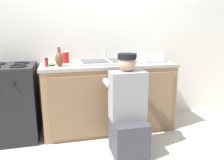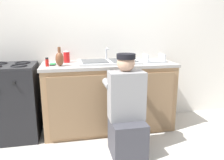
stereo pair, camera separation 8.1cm
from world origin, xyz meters
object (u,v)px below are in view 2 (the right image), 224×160
(stove_range, at_px, (13,101))
(soda_cup_red, at_px, (67,57))
(spice_bottle_red, at_px, (47,62))
(cell_phone, at_px, (53,64))
(sink_double_basin, at_px, (109,62))
(vase_decorative, at_px, (60,59))
(plumber_person, at_px, (127,114))
(dish_rack_tray, at_px, (154,60))

(stove_range, height_order, soda_cup_red, soda_cup_red)
(stove_range, xyz_separation_m, spice_bottle_red, (0.45, -0.09, 0.50))
(stove_range, height_order, cell_phone, stove_range)
(sink_double_basin, distance_m, stove_range, 1.32)
(sink_double_basin, relative_size, vase_decorative, 3.48)
(plumber_person, bearing_deg, stove_range, 152.83)
(plumber_person, height_order, spice_bottle_red, plumber_person)
(soda_cup_red, distance_m, dish_rack_tray, 1.18)
(sink_double_basin, distance_m, soda_cup_red, 0.57)
(sink_double_basin, distance_m, dish_rack_tray, 0.62)
(cell_phone, height_order, vase_decorative, vase_decorative)
(stove_range, xyz_separation_m, vase_decorative, (0.60, -0.10, 0.54))
(soda_cup_red, distance_m, cell_phone, 0.24)
(soda_cup_red, bearing_deg, dish_rack_tray, -8.95)
(stove_range, height_order, vase_decorative, vase_decorative)
(sink_double_basin, relative_size, soda_cup_red, 5.26)
(spice_bottle_red, bearing_deg, soda_cup_red, 48.22)
(soda_cup_red, height_order, vase_decorative, vase_decorative)
(dish_rack_tray, height_order, vase_decorative, vase_decorative)
(stove_range, relative_size, vase_decorative, 4.11)
(stove_range, distance_m, cell_phone, 0.68)
(spice_bottle_red, bearing_deg, dish_rack_tray, 3.19)
(plumber_person, bearing_deg, sink_double_basin, 95.61)
(spice_bottle_red, bearing_deg, plumber_person, -34.24)
(sink_double_basin, height_order, vase_decorative, vase_decorative)
(plumber_person, bearing_deg, soda_cup_red, 126.11)
(vase_decorative, distance_m, spice_bottle_red, 0.16)
(soda_cup_red, bearing_deg, sink_double_basin, -17.14)
(cell_phone, bearing_deg, dish_rack_tray, -1.43)
(sink_double_basin, distance_m, cell_phone, 0.72)
(plumber_person, distance_m, soda_cup_red, 1.16)
(vase_decorative, bearing_deg, soda_cup_red, 72.90)
(sink_double_basin, bearing_deg, cell_phone, 178.59)
(cell_phone, distance_m, vase_decorative, 0.17)
(dish_rack_tray, bearing_deg, vase_decorative, -176.01)
(soda_cup_red, xyz_separation_m, vase_decorative, (-0.08, -0.27, 0.01))
(stove_range, bearing_deg, spice_bottle_red, -11.43)
(soda_cup_red, relative_size, vase_decorative, 0.66)
(cell_phone, relative_size, vase_decorative, 0.61)
(plumber_person, bearing_deg, dish_rack_tray, 49.49)
(plumber_person, distance_m, cell_phone, 1.14)
(cell_phone, relative_size, spice_bottle_red, 1.33)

